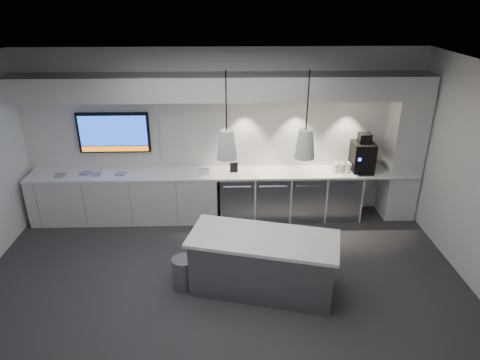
{
  "coord_description": "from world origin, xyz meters",
  "views": [
    {
      "loc": [
        0.1,
        -4.79,
        3.85
      ],
      "look_at": [
        0.28,
        1.1,
        1.22
      ],
      "focal_mm": 32.0,
      "sensor_mm": 36.0,
      "label": 1
    }
  ],
  "objects_px": {
    "coffee_machine": "(363,155)",
    "bin": "(184,273)",
    "wall_tv": "(114,133)",
    "island": "(263,263)"
  },
  "relations": [
    {
      "from": "coffee_machine",
      "to": "bin",
      "type": "bearing_deg",
      "value": -145.67
    },
    {
      "from": "wall_tv",
      "to": "island",
      "type": "distance_m",
      "value": 3.6
    },
    {
      "from": "wall_tv",
      "to": "bin",
      "type": "xyz_separation_m",
      "value": [
        1.36,
        -2.28,
        -1.33
      ]
    },
    {
      "from": "island",
      "to": "bin",
      "type": "relative_size",
      "value": 4.72
    },
    {
      "from": "wall_tv",
      "to": "bin",
      "type": "bearing_deg",
      "value": -59.16
    },
    {
      "from": "wall_tv",
      "to": "coffee_machine",
      "type": "height_order",
      "value": "wall_tv"
    },
    {
      "from": "bin",
      "to": "wall_tv",
      "type": "bearing_deg",
      "value": 120.84
    },
    {
      "from": "wall_tv",
      "to": "bin",
      "type": "distance_m",
      "value": 2.97
    },
    {
      "from": "island",
      "to": "bin",
      "type": "distance_m",
      "value": 1.12
    },
    {
      "from": "bin",
      "to": "island",
      "type": "bearing_deg",
      "value": -5.01
    }
  ]
}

